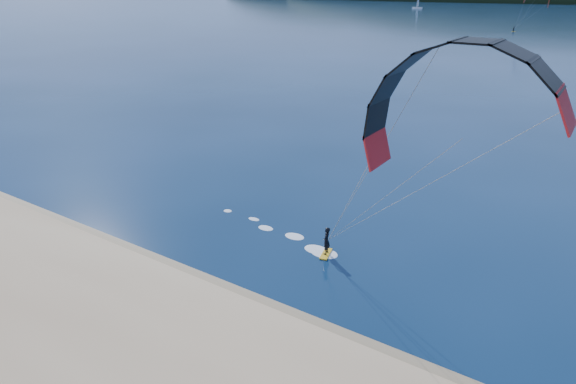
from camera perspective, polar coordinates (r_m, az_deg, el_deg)
The scene contains 5 objects.
ground at distance 28.78m, azimuth -16.98°, elevation -14.41°, with size 1800.00×1800.00×0.00m, color #071E38.
wet_sand at distance 31.14m, azimuth -10.65°, elevation -10.48°, with size 220.00×2.50×0.10m.
kitesurfer_near at distance 21.76m, azimuth 18.58°, elevation 5.32°, with size 24.35×8.93×15.41m.
kitesurfer_far at distance 221.34m, azimuth 26.81°, elevation 18.94°, with size 12.89×7.88×14.46m.
sailboat at distance 442.74m, azimuth 14.77°, elevation 19.97°, with size 8.23×5.27×11.65m.
Camera 1 is at (18.83, -13.70, 16.91)m, focal length 30.65 mm.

